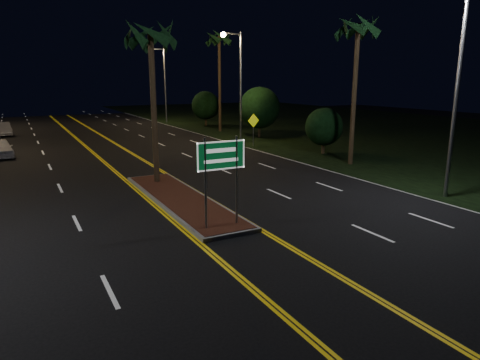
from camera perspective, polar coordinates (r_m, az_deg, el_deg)
ground at (r=13.14m, az=2.91°, el=-10.28°), size 120.00×120.00×0.00m
grass_right at (r=50.86m, az=17.82°, el=6.69°), size 40.00×110.00×0.01m
median_island at (r=19.12m, az=-7.89°, el=-2.55°), size 2.25×10.25×0.17m
highway_sign at (r=14.80m, az=-2.53°, el=2.16°), size 1.80×0.08×3.20m
streetlight_right_near at (r=20.86m, az=26.59°, el=13.02°), size 1.91×0.44×9.00m
streetlight_right_mid at (r=36.45m, az=-0.43°, el=13.88°), size 1.91×0.44×9.00m
streetlight_right_far at (r=54.97m, az=-10.37°, el=13.45°), size 1.91×0.44×9.00m
palm_median at (r=21.83m, az=-11.86°, el=18.31°), size 2.40×2.40×8.30m
palm_right_near at (r=27.79m, az=15.49°, el=18.92°), size 2.40×2.40×9.30m
palm_right_far at (r=44.76m, az=-2.80°, el=18.22°), size 2.40×2.40×10.30m
shrub_near at (r=31.49m, az=11.13°, el=6.98°), size 2.70×2.70×3.30m
shrub_mid at (r=39.92m, az=2.61°, el=9.60°), size 3.78×3.78×4.62m
shrub_far at (r=50.55m, az=-4.61°, el=9.89°), size 3.24×3.24×3.96m
car_near at (r=33.92m, az=-29.35°, el=3.90°), size 2.29×4.59×1.48m
car_far at (r=47.13m, az=-29.11°, el=6.08°), size 2.32×4.55×1.46m
warning_sign at (r=34.51m, az=1.80°, el=7.34°), size 1.08×0.19×2.60m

